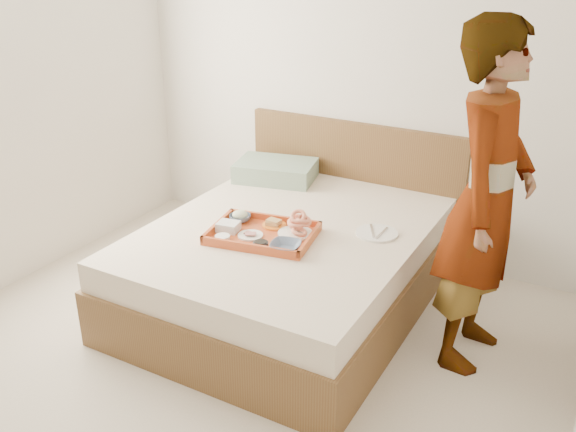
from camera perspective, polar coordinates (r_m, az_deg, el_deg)
The scene contains 16 objects.
ground at distance 3.39m, azimuth -8.53°, elevation -15.41°, with size 3.50×4.00×0.01m, color beige.
wall_back at distance 4.45m, azimuth 6.51°, elevation 12.91°, with size 3.50×0.01×2.60m, color silver.
bed at distance 3.94m, azimuth 0.08°, elevation -4.47°, with size 1.65×2.00×0.53m, color brown.
headboard at distance 4.65m, azimuth 5.93°, elevation 2.81°, with size 1.65×0.06×0.95m, color brown.
pillow at distance 4.56m, azimuth -1.13°, elevation 4.17°, with size 0.56×0.38×0.13m, color #93A792.
tray at distance 3.68m, azimuth -2.32°, elevation -1.56°, with size 0.60×0.44×0.05m, color #C6571E.
prawn_plate at distance 3.68m, azimuth 0.67°, elevation -1.60°, with size 0.21×0.21×0.01m, color white.
navy_bowl_big at distance 3.50m, azimuth -0.22°, elevation -2.76°, with size 0.17×0.17×0.04m, color #172341.
sauce_dish at distance 3.52m, azimuth -2.52°, elevation -2.64°, with size 0.09×0.09×0.03m, color black.
meat_plate at distance 3.66m, azimuth -3.45°, elevation -1.78°, with size 0.15×0.15×0.01m, color white.
bread_plate at distance 3.79m, azimuth -1.26°, elevation -0.84°, with size 0.15×0.15×0.01m, color orange.
salad_bowl at distance 3.86m, azimuth -4.39°, elevation -0.18°, with size 0.13×0.13×0.04m, color #172341.
plastic_tub at distance 3.73m, azimuth -5.47°, elevation -0.97°, with size 0.13×0.10×0.05m, color silver.
cheese_round at distance 3.62m, azimuth -6.00°, elevation -2.01°, with size 0.09×0.09×0.03m, color white.
dinner_plate at distance 3.76m, azimuth 8.11°, elevation -1.56°, with size 0.25×0.25×0.01m, color white.
person at distance 3.34m, azimuth 17.67°, elevation 1.32°, with size 0.67×0.44×1.84m, color silver.
Camera 1 is at (1.69, -2.03, 2.14)m, focal length 38.99 mm.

